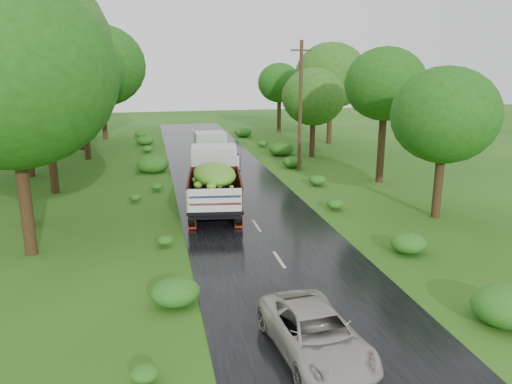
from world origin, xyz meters
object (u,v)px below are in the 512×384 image
object	(u,v)px
truck_far	(214,152)
utility_pole	(300,105)
truck_near	(215,178)
car	(316,334)

from	to	relation	value
truck_far	utility_pole	world-z (taller)	utility_pole
truck_near	truck_far	distance (m)	8.03
car	utility_pole	xyz separation A→B (m)	(5.84, 20.68, 3.71)
truck_near	utility_pole	distance (m)	10.45
truck_near	truck_far	xyz separation A→B (m)	(1.03, 7.96, -0.20)
truck_far	car	distance (m)	21.05
car	utility_pole	bearing A→B (deg)	68.97
truck_near	car	xyz separation A→B (m)	(0.79, -13.07, -0.99)
car	truck_far	bearing A→B (deg)	84.09
truck_far	car	world-z (taller)	truck_far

